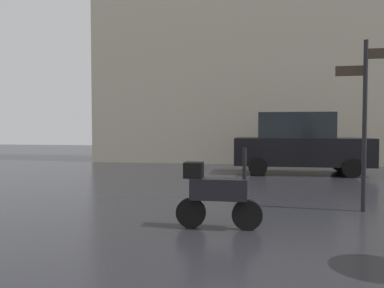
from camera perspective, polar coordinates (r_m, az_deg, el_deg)
parked_scooter at (r=5.93m, az=3.52°, el=-7.15°), size 1.32×0.32×1.23m
parked_car_left at (r=13.51m, az=15.47°, el=0.07°), size 4.39×2.01×2.04m
street_signpost at (r=7.74m, az=24.12°, el=4.80°), size 1.08×0.08×3.12m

